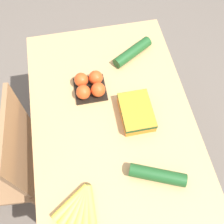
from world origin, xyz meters
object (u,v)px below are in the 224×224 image
object	(u,v)px
tomato_pack	(90,85)
cucumber_far	(157,175)
chair	(7,162)
banana_bunch	(80,207)
carrot_bag	(136,112)
cucumber_near	(133,52)

from	to	relation	value
tomato_pack	cucumber_far	bearing A→B (deg)	-156.74
chair	banana_bunch	bearing A→B (deg)	52.12
carrot_bag	cucumber_near	world-z (taller)	carrot_bag
banana_bunch	cucumber_near	world-z (taller)	cucumber_near
cucumber_far	carrot_bag	bearing A→B (deg)	3.34
banana_bunch	cucumber_far	world-z (taller)	cucumber_far
banana_bunch	cucumber_far	size ratio (longest dim) A/B	0.81
tomato_pack	cucumber_near	size ratio (longest dim) A/B	0.67
cucumber_near	banana_bunch	bearing A→B (deg)	152.32
banana_bunch	chair	bearing A→B (deg)	47.74
carrot_bag	cucumber_far	distance (m)	0.29
chair	carrot_bag	size ratio (longest dim) A/B	4.60
tomato_pack	cucumber_near	distance (m)	0.30
chair	carrot_bag	bearing A→B (deg)	96.16
chair	cucumber_near	distance (m)	0.86
cucumber_near	cucumber_far	size ratio (longest dim) A/B	0.96
cucumber_far	tomato_pack	bearing A→B (deg)	23.26
cucumber_far	cucumber_near	bearing A→B (deg)	-4.09
cucumber_far	chair	bearing A→B (deg)	68.37
chair	cucumber_far	bearing A→B (deg)	72.75
tomato_pack	cucumber_far	size ratio (longest dim) A/B	0.65
chair	cucumber_near	world-z (taller)	chair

